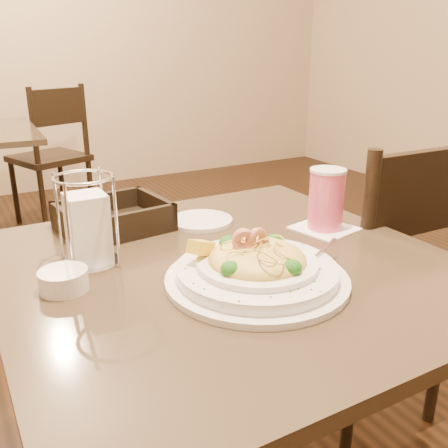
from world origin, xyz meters
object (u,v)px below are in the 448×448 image
dining_chair_near (374,279)px  pasta_bowl (257,267)px  drink_glass (326,200)px  butter_ramekin (64,280)px  main_table (228,359)px  dining_chair_far (52,152)px  bread_basket (114,220)px  napkin_caddy (88,227)px  side_plate (201,221)px

dining_chair_near → pasta_bowl: size_ratio=2.44×
drink_glass → butter_ramekin: 0.63m
dining_chair_near → butter_ramekin: size_ratio=10.40×
main_table → pasta_bowl: size_ratio=2.36×
dining_chair_near → dining_chair_far: same height
drink_glass → bread_basket: 0.52m
dining_chair_near → bread_basket: dining_chair_near is taller
drink_glass → bread_basket: size_ratio=0.59×
pasta_bowl → bread_basket: bearing=109.1°
main_table → drink_glass: 0.44m
drink_glass → napkin_caddy: napkin_caddy is taller
main_table → side_plate: bearing=75.6°
bread_basket → napkin_caddy: bearing=-121.0°
dining_chair_far → bread_basket: (-0.28, -2.26, 0.26)m
napkin_caddy → dining_chair_far: bearing=80.9°
dining_chair_near → butter_ramekin: 0.95m
dining_chair_near → pasta_bowl: dining_chair_near is taller
main_table → side_plate: (0.07, 0.25, 0.24)m
main_table → dining_chair_near: 0.61m
dining_chair_near → napkin_caddy: bearing=1.5°
dining_chair_near → side_plate: bearing=-10.7°
main_table → dining_chair_far: size_ratio=0.97×
dining_chair_near → drink_glass: dining_chair_near is taller
butter_ramekin → side_plate: bearing=28.2°
bread_basket → butter_ramekin: (-0.18, -0.27, -0.00)m
main_table → pasta_bowl: bearing=-89.4°
main_table → dining_chair_far: (0.14, 2.57, -0.01)m
main_table → dining_chair_far: bearing=86.9°
main_table → napkin_caddy: 0.42m
dining_chair_far → side_plate: dining_chair_far is taller
dining_chair_far → pasta_bowl: dining_chair_far is taller
dining_chair_far → butter_ramekin: bearing=59.8°
pasta_bowl → napkin_caddy: 0.35m
bread_basket → butter_ramekin: bread_basket is taller
dining_chair_near → drink_glass: 0.43m
side_plate → butter_ramekin: butter_ramekin is taller
side_plate → napkin_caddy: bearing=-159.7°
side_plate → bread_basket: bearing=164.0°
dining_chair_far → side_plate: size_ratio=5.86×
main_table → pasta_bowl: pasta_bowl is taller
butter_ramekin → dining_chair_near: bearing=6.2°
drink_glass → dining_chair_near: bearing=16.3°
pasta_bowl → napkin_caddy: (-0.25, 0.24, 0.05)m
bread_basket → side_plate: bearing=-16.0°
drink_glass → side_plate: drink_glass is taller
pasta_bowl → butter_ramekin: bearing=155.4°
napkin_caddy → side_plate: 0.34m
dining_chair_near → pasta_bowl: bearing=23.8°
main_table → napkin_caddy: size_ratio=4.77×
napkin_caddy → side_plate: napkin_caddy is taller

